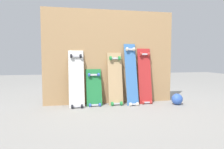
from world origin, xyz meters
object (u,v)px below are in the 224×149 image
object	(u,v)px
skateboard_natural	(115,81)
rubber_ball	(177,99)
skateboard_red	(145,78)
skateboard_white	(76,81)
skateboard_blue	(131,77)
skateboard_green	(94,90)

from	to	relation	value
skateboard_natural	rubber_ball	xyz separation A→B (m)	(0.89, -0.22, -0.27)
skateboard_red	rubber_ball	bearing A→B (deg)	-27.37
skateboard_white	skateboard_blue	distance (m)	0.81
skateboard_blue	rubber_ball	distance (m)	0.75
skateboard_natural	skateboard_red	size ratio (longest dim) A/B	0.93
skateboard_blue	rubber_ball	world-z (taller)	skateboard_blue
rubber_ball	skateboard_green	bearing A→B (deg)	169.95
rubber_ball	skateboard_red	bearing A→B (deg)	152.63
skateboard_green	skateboard_red	distance (m)	0.80
skateboard_white	skateboard_natural	world-z (taller)	skateboard_white
skateboard_green	skateboard_blue	xyz separation A→B (m)	(0.56, -0.04, 0.19)
skateboard_green	skateboard_blue	size ratio (longest dim) A/B	0.62
skateboard_white	rubber_ball	distance (m)	1.50
skateboard_white	skateboard_natural	xyz separation A→B (m)	(0.57, 0.03, -0.01)
skateboard_green	skateboard_red	world-z (taller)	skateboard_red
skateboard_green	skateboard_natural	xyz separation A→B (m)	(0.32, 0.00, 0.13)
skateboard_white	rubber_ball	xyz separation A→B (m)	(1.46, -0.19, -0.28)
skateboard_natural	skateboard_blue	size ratio (longest dim) A/B	0.86
skateboard_blue	rubber_ball	bearing A→B (deg)	-15.31
skateboard_white	skateboard_natural	size ratio (longest dim) A/B	1.04
skateboard_natural	skateboard_blue	bearing A→B (deg)	-9.01
skateboard_blue	skateboard_red	xyz separation A→B (m)	(0.23, 0.04, -0.03)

